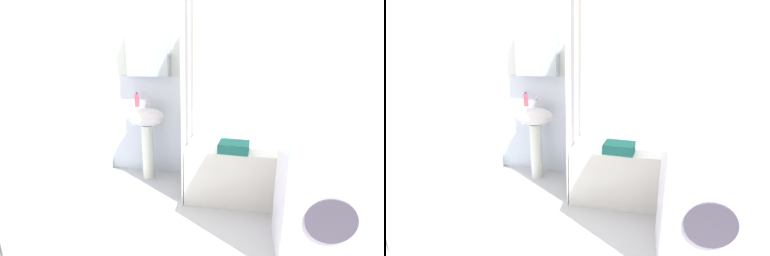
# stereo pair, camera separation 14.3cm
# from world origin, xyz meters

# --- Properties ---
(ground_plane) EXTENTS (4.80, 5.60, 0.04)m
(ground_plane) POSITION_xyz_m (0.00, 0.00, -0.02)
(ground_plane) COLOR silver
(wall_back_tiled) EXTENTS (3.60, 0.18, 2.40)m
(wall_back_tiled) POSITION_xyz_m (-0.06, 1.26, 1.14)
(wall_back_tiled) COLOR silver
(wall_back_tiled) RESTS_ON ground_plane
(wall_left_tiled) EXTENTS (0.07, 1.81, 2.40)m
(wall_left_tiled) POSITION_xyz_m (-1.57, 0.34, 1.12)
(wall_left_tiled) COLOR silver
(wall_left_tiled) RESTS_ON ground_plane
(sink) EXTENTS (0.44, 0.34, 0.86)m
(sink) POSITION_xyz_m (-0.99, 1.03, 0.63)
(sink) COLOR silver
(sink) RESTS_ON ground_plane
(faucet) EXTENTS (0.03, 0.12, 0.12)m
(faucet) POSITION_xyz_m (-0.99, 1.11, 0.92)
(faucet) COLOR silver
(faucet) RESTS_ON sink
(soap_dispenser) EXTENTS (0.05, 0.05, 0.17)m
(soap_dispenser) POSITION_xyz_m (-1.12, 1.11, 0.93)
(soap_dispenser) COLOR #C94C65
(soap_dispenser) RESTS_ON sink
(bathtub) EXTENTS (1.44, 0.75, 0.57)m
(bathtub) POSITION_xyz_m (0.28, 0.84, 0.29)
(bathtub) COLOR silver
(bathtub) RESTS_ON ground_plane
(shower_curtain) EXTENTS (0.01, 0.75, 2.00)m
(shower_curtain) POSITION_xyz_m (-0.46, 0.84, 1.00)
(shower_curtain) COLOR white
(shower_curtain) RESTS_ON ground_plane
(conditioner_bottle) EXTENTS (0.05, 0.05, 0.14)m
(conditioner_bottle) POSITION_xyz_m (0.90, 1.13, 0.64)
(conditioner_bottle) COLOR white
(conditioner_bottle) RESTS_ON bathtub
(shampoo_bottle) EXTENTS (0.05, 0.05, 0.15)m
(shampoo_bottle) POSITION_xyz_m (0.77, 1.15, 0.64)
(shampoo_bottle) COLOR #C84469
(shampoo_bottle) RESTS_ON bathtub
(towel_folded) EXTENTS (0.30, 0.25, 0.09)m
(towel_folded) POSITION_xyz_m (0.03, 0.58, 0.62)
(towel_folded) COLOR #1F695E
(towel_folded) RESTS_ON bathtub
(washer_dryer_stack) EXTENTS (0.59, 0.59, 1.73)m
(washer_dryer_stack) POSITION_xyz_m (0.69, -0.04, 0.87)
(washer_dryer_stack) COLOR white
(washer_dryer_stack) RESTS_ON ground_plane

